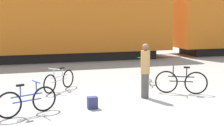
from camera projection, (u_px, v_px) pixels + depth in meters
ground_plane at (138, 103)px, 9.41m from camera, size 80.00×80.00×0.00m
freight_train at (76, 15)px, 18.79m from camera, size 36.42×3.11×5.21m
rail_near at (79, 61)px, 18.50m from camera, size 48.42×0.07×0.01m
rail_far at (75, 58)px, 19.86m from camera, size 48.42×0.07×0.01m
bicycle_green at (143, 72)px, 12.44m from camera, size 0.73×1.75×0.95m
bicycle_black at (181, 82)px, 10.49m from camera, size 1.57×0.85×0.96m
bicycle_silver at (59, 81)px, 10.95m from camera, size 1.23×1.26×0.82m
bicycle_blue at (27, 101)px, 8.19m from camera, size 1.58×0.68×0.87m
person_in_tan at (145, 70)px, 9.85m from camera, size 0.29×0.29×1.74m
backpack at (92, 103)px, 8.79m from camera, size 0.28×0.20×0.34m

